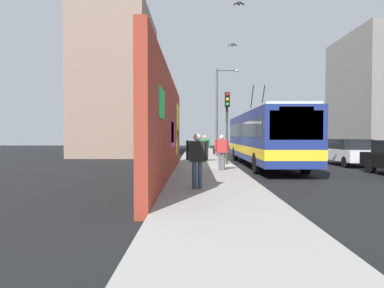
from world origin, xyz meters
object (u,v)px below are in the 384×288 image
at_px(city_bus, 263,136).
at_px(street_lamp, 219,106).
at_px(parked_car_white, 348,151).
at_px(pedestrian_midblock, 205,146).
at_px(pedestrian_at_curb, 222,150).
at_px(traffic_light, 227,116).
at_px(pedestrian_near_wall, 197,156).

bearing_deg(city_bus, street_lamp, 17.19).
bearing_deg(street_lamp, parked_car_white, -130.75).
relative_size(pedestrian_midblock, pedestrian_at_curb, 0.99).
height_order(parked_car_white, street_lamp, street_lamp).
relative_size(city_bus, parked_car_white, 2.90).
distance_m(city_bus, pedestrian_at_curb, 4.68).
bearing_deg(pedestrian_midblock, parked_car_white, -98.26).
bearing_deg(traffic_light, parked_car_white, -83.85).
relative_size(city_bus, pedestrian_at_curb, 7.48).
xyz_separation_m(city_bus, pedestrian_at_curb, (-3.73, 2.75, -0.64)).
relative_size(city_bus, street_lamp, 1.80).
distance_m(parked_car_white, pedestrian_near_wall, 13.19).
xyz_separation_m(pedestrian_midblock, pedestrian_at_curb, (-5.38, -0.63, 0.01)).
distance_m(city_bus, traffic_light, 2.48).
bearing_deg(pedestrian_near_wall, pedestrian_midblock, -3.04).
height_order(pedestrian_midblock, street_lamp, street_lamp).
distance_m(parked_car_white, pedestrian_midblock, 8.67).
height_order(city_bus, pedestrian_at_curb, city_bus).
distance_m(pedestrian_near_wall, street_lamp, 16.14).
distance_m(pedestrian_near_wall, traffic_light, 9.07).
bearing_deg(pedestrian_at_curb, traffic_light, -10.12).
bearing_deg(traffic_light, pedestrian_near_wall, 168.33).
relative_size(parked_car_white, traffic_light, 1.04).
height_order(city_bus, traffic_light, city_bus).
xyz_separation_m(pedestrian_near_wall, pedestrian_at_curb, (5.37, -1.20, -0.03)).
bearing_deg(parked_car_white, traffic_light, 96.15).
xyz_separation_m(pedestrian_near_wall, traffic_light, (8.71, -1.80, 1.78)).
distance_m(pedestrian_at_curb, street_lamp, 10.83).
height_order(pedestrian_at_curb, street_lamp, street_lamp).
relative_size(parked_car_white, pedestrian_near_wall, 2.53).
xyz_separation_m(pedestrian_midblock, traffic_light, (-2.04, -1.23, 1.82)).
bearing_deg(street_lamp, traffic_light, 179.25).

